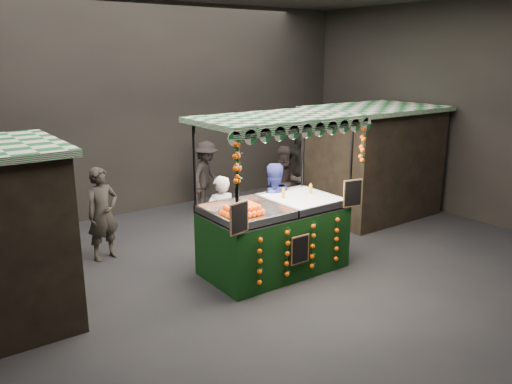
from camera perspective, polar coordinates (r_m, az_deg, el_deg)
ground at (r=8.97m, az=0.62°, el=-9.67°), size 12.00×12.00×0.00m
market_hall at (r=8.15m, az=0.68°, el=12.47°), size 12.10×10.10×5.05m
neighbour_stall_right at (r=12.49m, az=12.93°, el=3.41°), size 3.00×2.20×2.60m
juice_stall at (r=8.99m, az=2.25°, el=-3.72°), size 2.86×1.68×2.77m
vendor_grey at (r=9.44m, az=-3.96°, el=-3.06°), size 0.64×0.45×1.65m
vendor_blue at (r=9.90m, az=1.82°, el=-1.78°), size 1.00×0.86×1.77m
shopper_0 at (r=9.95m, az=-16.77°, el=-2.34°), size 0.72×0.55×1.77m
shopper_1 at (r=11.80m, az=3.35°, el=0.93°), size 1.05×0.96×1.75m
shopper_2 at (r=10.42m, az=-25.28°, el=-2.10°), size 1.16×0.66×1.87m
shopper_3 at (r=12.60m, az=-5.57°, el=1.76°), size 1.29×1.17×1.74m
shopper_5 at (r=13.83m, az=5.40°, el=3.36°), size 0.92×1.86×1.93m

